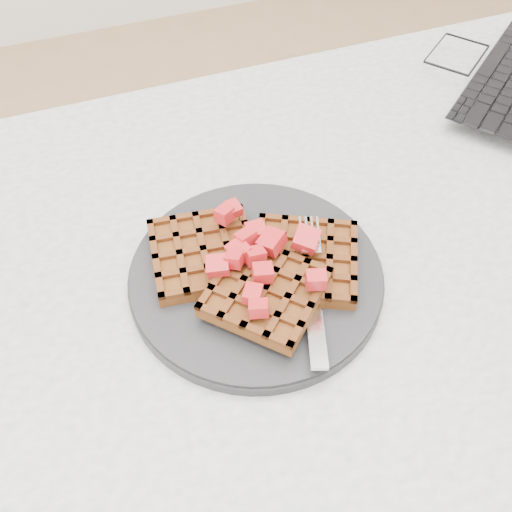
# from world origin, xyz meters

# --- Properties ---
(ground) EXTENTS (4.00, 4.00, 0.00)m
(ground) POSITION_xyz_m (0.00, 0.00, 0.00)
(ground) COLOR tan
(ground) RESTS_ON ground
(table) EXTENTS (1.20, 0.80, 0.75)m
(table) POSITION_xyz_m (0.00, 0.00, 0.64)
(table) COLOR silver
(table) RESTS_ON ground
(plate) EXTENTS (0.26, 0.26, 0.02)m
(plate) POSITION_xyz_m (-0.05, 0.02, 0.76)
(plate) COLOR black
(plate) RESTS_ON table
(waffles) EXTENTS (0.22, 0.20, 0.03)m
(waffles) POSITION_xyz_m (-0.05, 0.02, 0.78)
(waffles) COLOR brown
(waffles) RESTS_ON plate
(strawberry_pile) EXTENTS (0.15, 0.15, 0.02)m
(strawberry_pile) POSITION_xyz_m (-0.05, 0.02, 0.80)
(strawberry_pile) COLOR #A8080F
(strawberry_pile) RESTS_ON waffles
(fork) EXTENTS (0.08, 0.18, 0.02)m
(fork) POSITION_xyz_m (-0.01, -0.02, 0.77)
(fork) COLOR silver
(fork) RESTS_ON plate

